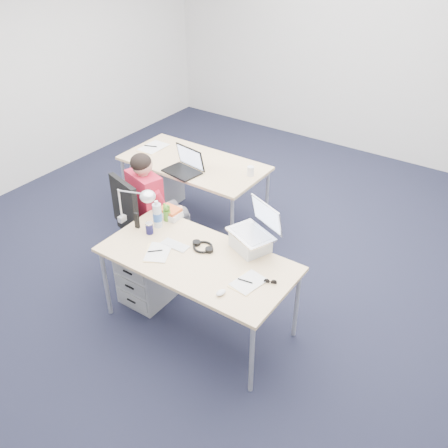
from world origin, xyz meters
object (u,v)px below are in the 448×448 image
object	(u,v)px
office_chair	(146,240)
bear_figurine	(167,212)
desk_near	(197,262)
silver_laptop	(251,229)
desk_lamp	(131,204)
book_stack	(170,213)
drawer_pedestal_far	(158,183)
headphones	(203,246)
far_cup	(250,171)
cordless_phone	(137,220)
dark_laptop	(181,161)
sunglasses	(270,282)
can_koozie	(149,228)
computer_mouse	(221,293)
wireless_keyboard	(175,245)
water_bottle	(157,214)
desk_far	(194,166)
drawer_pedestal_near	(150,272)
seated_person	(158,207)

from	to	relation	value
office_chair	bear_figurine	size ratio (longest dim) A/B	6.06
desk_near	office_chair	world-z (taller)	office_chair
desk_near	silver_laptop	xyz separation A→B (m)	(0.29, 0.35, 0.24)
bear_figurine	desk_lamp	size ratio (longest dim) A/B	0.38
book_stack	drawer_pedestal_far	bearing A→B (deg)	136.29
silver_laptop	headphones	distance (m)	0.43
bear_figurine	desk_lamp	distance (m)	0.34
drawer_pedestal_far	far_cup	world-z (taller)	far_cup
book_stack	cordless_phone	bearing A→B (deg)	-113.05
headphones	cordless_phone	xyz separation A→B (m)	(-0.66, -0.08, 0.06)
drawer_pedestal_far	dark_laptop	xyz separation A→B (m)	(0.63, -0.30, 0.59)
sunglasses	dark_laptop	distance (m)	1.97
can_koozie	far_cup	size ratio (longest dim) A/B	1.02
computer_mouse	desk_near	bearing A→B (deg)	158.00
wireless_keyboard	bear_figurine	world-z (taller)	bear_figurine
water_bottle	computer_mouse	bearing A→B (deg)	-23.68
desk_far	dark_laptop	xyz separation A→B (m)	(0.05, -0.27, 0.18)
computer_mouse	drawer_pedestal_near	bearing A→B (deg)	173.47
drawer_pedestal_near	computer_mouse	distance (m)	1.15
drawer_pedestal_near	sunglasses	world-z (taller)	sunglasses
cordless_phone	desk_lamp	xyz separation A→B (m)	(-0.05, -0.00, 0.15)
desk_near	can_koozie	size ratio (longest dim) A/B	15.23
silver_laptop	water_bottle	distance (m)	0.87
seated_person	wireless_keyboard	size ratio (longest dim) A/B	4.99
drawer_pedestal_far	headphones	bearing A→B (deg)	-37.87
headphones	drawer_pedestal_near	bearing A→B (deg)	-163.39
drawer_pedestal_far	dark_laptop	bearing A→B (deg)	-25.47
seated_person	sunglasses	xyz separation A→B (m)	(1.57, -0.51, 0.13)
desk_far	drawer_pedestal_far	world-z (taller)	desk_far
drawer_pedestal_near	silver_laptop	distance (m)	1.14
desk_near	wireless_keyboard	xyz separation A→B (m)	(-0.25, 0.03, 0.05)
desk_near	cordless_phone	xyz separation A→B (m)	(-0.70, 0.05, 0.12)
office_chair	book_stack	bearing A→B (deg)	8.37
computer_mouse	desk_lamp	distance (m)	1.22
sunglasses	desk_lamp	distance (m)	1.41
water_bottle	desk_lamp	distance (m)	0.24
drawer_pedestal_far	water_bottle	xyz separation A→B (m)	(1.09, -1.22, 0.58)
drawer_pedestal_far	bear_figurine	xyz separation A→B (m)	(1.10, -1.09, 0.54)
silver_laptop	book_stack	xyz separation A→B (m)	(-0.86, 0.00, -0.15)
water_bottle	sunglasses	xyz separation A→B (m)	(1.21, -0.11, -0.12)
bear_figurine	far_cup	bearing A→B (deg)	82.18
can_koozie	sunglasses	world-z (taller)	can_koozie
book_stack	dark_laptop	distance (m)	0.87
headphones	can_koozie	distance (m)	0.52
far_cup	cordless_phone	bearing A→B (deg)	-102.14
drawer_pedestal_near	desk_lamp	bearing A→B (deg)	176.49
seated_person	book_stack	world-z (taller)	seated_person
wireless_keyboard	headphones	world-z (taller)	headphones
book_stack	water_bottle	bearing A→B (deg)	-87.74
wireless_keyboard	sunglasses	size ratio (longest dim) A/B	2.38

